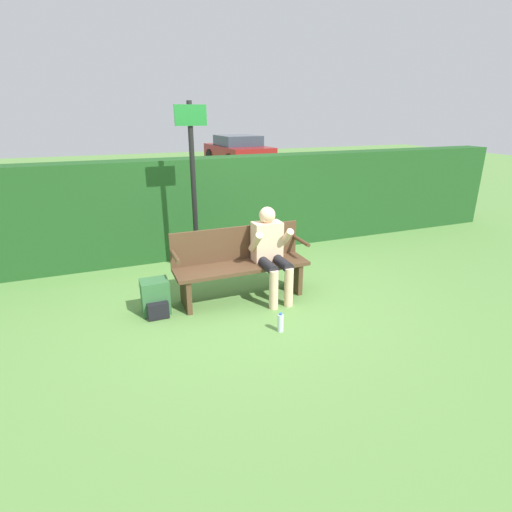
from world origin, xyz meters
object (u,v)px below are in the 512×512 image
at_px(park_bench, 240,263).
at_px(person_seated, 271,249).
at_px(water_bottle, 281,323).
at_px(signpost, 193,179).
at_px(parked_car, 238,151).
at_px(backpack, 156,298).

distance_m(park_bench, person_seated, 0.43).
bearing_deg(water_bottle, signpost, 102.17).
height_order(person_seated, signpost, signpost).
relative_size(person_seated, parked_car, 0.29).
height_order(park_bench, signpost, signpost).
bearing_deg(signpost, parked_car, 67.96).
relative_size(water_bottle, signpost, 0.09).
xyz_separation_m(person_seated, backpack, (-1.45, 0.06, -0.45)).
relative_size(backpack, signpost, 0.17).
xyz_separation_m(person_seated, signpost, (-0.68, 1.12, 0.75)).
height_order(person_seated, water_bottle, person_seated).
relative_size(person_seated, water_bottle, 5.25).
height_order(backpack, water_bottle, backpack).
relative_size(backpack, parked_car, 0.10).
bearing_deg(park_bench, backpack, -176.26).
height_order(park_bench, parked_car, parked_car).
bearing_deg(park_bench, signpost, 108.18).
height_order(signpost, parked_car, signpost).
bearing_deg(parked_car, park_bench, 156.94).
bearing_deg(backpack, park_bench, 3.74).
relative_size(backpack, water_bottle, 1.89).
relative_size(park_bench, water_bottle, 7.69).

